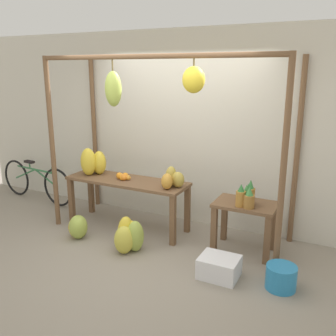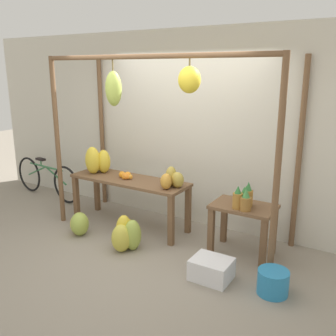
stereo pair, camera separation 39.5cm
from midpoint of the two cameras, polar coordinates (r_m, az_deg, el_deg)
name	(u,v)px [view 1 (the left image)]	position (r m, az deg, el deg)	size (l,w,h in m)	color
ground_plane	(140,255)	(4.80, -6.77, -13.14)	(20.00, 20.00, 0.00)	gray
shop_wall_back	(185,129)	(5.49, 0.60, 5.98)	(8.00, 0.08, 2.80)	beige
stall_awning	(160,116)	(4.74, -3.69, 7.90)	(3.26, 1.11, 2.42)	brown
display_table_main	(127,187)	(5.40, -8.34, -2.91)	(1.79, 0.56, 0.72)	brown
display_table_side	(245,215)	(4.75, 9.33, -7.13)	(0.76, 0.51, 0.64)	brown
banana_pile_on_table	(94,163)	(5.69, -13.18, 0.80)	(0.38, 0.41, 0.41)	gold
orange_pile	(123,177)	(5.37, -8.90, -1.36)	(0.23, 0.16, 0.09)	orange
pineapple_cluster	(247,196)	(4.58, 9.52, -4.30)	(0.23, 0.27, 0.31)	olive
banana_pile_ground_left	(78,227)	(5.35, -15.66, -8.67)	(0.36, 0.37, 0.33)	#9EB247
banana_pile_ground_right	(129,236)	(4.86, -8.33, -10.25)	(0.42, 0.45, 0.44)	#9EB247
fruit_crate_white	(219,267)	(4.31, 5.11, -14.86)	(0.43, 0.35, 0.23)	silver
blue_bucket	(281,277)	(4.20, 14.20, -15.89)	(0.32, 0.32, 0.26)	teal
parked_bicycle	(36,181)	(7.00, -21.01, -1.92)	(1.73, 0.21, 0.70)	black
papaya_pile	(172,179)	(4.94, -1.69, -1.71)	(0.30, 0.37, 0.27)	#B2993D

